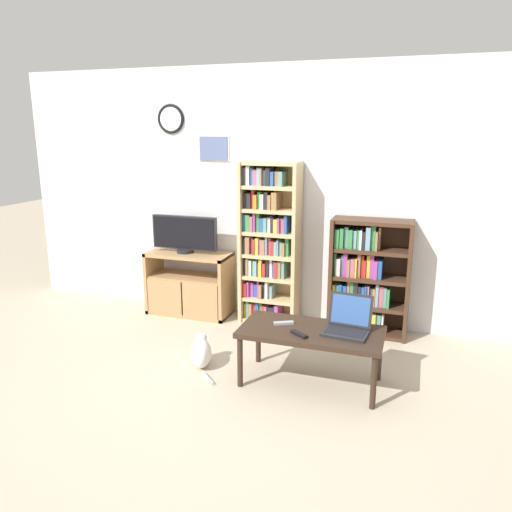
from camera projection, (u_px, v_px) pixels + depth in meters
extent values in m
plane|color=#BCAD93|center=(202.00, 392.00, 3.84)|extent=(18.00, 18.00, 0.00)
cube|color=silver|center=(271.00, 196.00, 5.17)|extent=(5.81, 0.06, 2.60)
torus|color=black|center=(171.00, 119.00, 5.28)|extent=(0.31, 0.03, 0.31)
cylinder|color=white|center=(171.00, 119.00, 5.28)|extent=(0.25, 0.02, 0.25)
cube|color=silver|center=(214.00, 148.00, 5.21)|extent=(0.34, 0.01, 0.27)
cube|color=slate|center=(214.00, 148.00, 5.20)|extent=(0.31, 0.02, 0.24)
cube|color=tan|center=(154.00, 279.00, 5.57)|extent=(0.04, 0.40, 0.68)
cube|color=tan|center=(227.00, 287.00, 5.30)|extent=(0.04, 0.40, 0.68)
cube|color=tan|center=(189.00, 254.00, 5.35)|extent=(0.91, 0.40, 0.04)
cube|color=tan|center=(191.00, 311.00, 5.51)|extent=(0.91, 0.40, 0.04)
cube|color=tan|center=(190.00, 277.00, 5.42)|extent=(0.83, 0.37, 0.04)
cube|color=tan|center=(165.00, 297.00, 5.35)|extent=(0.40, 0.02, 0.37)
cube|color=tan|center=(200.00, 301.00, 5.22)|extent=(0.40, 0.02, 0.37)
cylinder|color=black|center=(185.00, 251.00, 5.35)|extent=(0.18, 0.18, 0.04)
cube|color=black|center=(185.00, 233.00, 5.30)|extent=(0.73, 0.05, 0.36)
cube|color=black|center=(183.00, 233.00, 5.28)|extent=(0.70, 0.01, 0.32)
cube|color=tan|center=(244.00, 242.00, 5.17)|extent=(0.04, 0.30, 1.66)
cube|color=tan|center=(297.00, 246.00, 4.99)|extent=(0.04, 0.30, 1.66)
cube|color=tan|center=(274.00, 241.00, 5.21)|extent=(0.60, 0.02, 1.66)
cube|color=tan|center=(269.00, 319.00, 5.28)|extent=(0.53, 0.27, 0.04)
cube|color=tan|center=(269.00, 298.00, 5.22)|extent=(0.53, 0.27, 0.04)
cube|color=tan|center=(270.00, 277.00, 5.17)|extent=(0.53, 0.27, 0.04)
cube|color=tan|center=(270.00, 255.00, 5.11)|extent=(0.53, 0.27, 0.04)
cube|color=tan|center=(270.00, 233.00, 5.05)|extent=(0.53, 0.27, 0.04)
cube|color=tan|center=(270.00, 210.00, 5.00)|extent=(0.53, 0.27, 0.04)
cube|color=tan|center=(270.00, 187.00, 4.94)|extent=(0.53, 0.27, 0.04)
cube|color=tan|center=(270.00, 163.00, 4.88)|extent=(0.53, 0.27, 0.04)
cube|color=gold|center=(248.00, 308.00, 5.35)|extent=(0.02, 0.19, 0.14)
cube|color=#5B9389|center=(250.00, 307.00, 5.34)|extent=(0.02, 0.21, 0.17)
cube|color=#93704C|center=(253.00, 308.00, 5.33)|extent=(0.03, 0.22, 0.16)
cube|color=red|center=(256.00, 308.00, 5.32)|extent=(0.03, 0.19, 0.15)
cube|color=#2856A8|center=(260.00, 308.00, 5.30)|extent=(0.04, 0.21, 0.17)
cube|color=#388947|center=(263.00, 308.00, 5.30)|extent=(0.03, 0.19, 0.17)
cube|color=red|center=(266.00, 310.00, 5.29)|extent=(0.03, 0.21, 0.15)
cube|color=#B75B70|center=(268.00, 310.00, 5.27)|extent=(0.02, 0.23, 0.15)
cube|color=#232328|center=(272.00, 311.00, 5.26)|extent=(0.04, 0.22, 0.14)
cube|color=#232328|center=(275.00, 311.00, 5.24)|extent=(0.03, 0.24, 0.15)
cube|color=#9E4293|center=(279.00, 311.00, 5.23)|extent=(0.04, 0.24, 0.17)
cube|color=red|center=(248.00, 287.00, 5.28)|extent=(0.03, 0.24, 0.15)
cube|color=#9E4293|center=(251.00, 287.00, 5.27)|extent=(0.02, 0.22, 0.16)
cube|color=#9E4293|center=(254.00, 287.00, 5.27)|extent=(0.04, 0.19, 0.15)
cube|color=#2856A8|center=(258.00, 288.00, 5.26)|extent=(0.03, 0.19, 0.14)
cube|color=#9E4293|center=(261.00, 287.00, 5.24)|extent=(0.02, 0.21, 0.18)
cube|color=#93704C|center=(263.00, 289.00, 5.23)|extent=(0.03, 0.24, 0.14)
cube|color=#232328|center=(266.00, 289.00, 5.23)|extent=(0.02, 0.20, 0.15)
cube|color=white|center=(269.00, 288.00, 5.21)|extent=(0.03, 0.22, 0.18)
cube|color=#759EB7|center=(273.00, 290.00, 5.21)|extent=(0.04, 0.19, 0.14)
cube|color=#232328|center=(248.00, 265.00, 5.23)|extent=(0.03, 0.20, 0.16)
cube|color=#93704C|center=(250.00, 265.00, 5.21)|extent=(0.02, 0.23, 0.18)
cube|color=white|center=(253.00, 266.00, 5.21)|extent=(0.03, 0.22, 0.17)
cube|color=#388947|center=(256.00, 266.00, 5.21)|extent=(0.02, 0.21, 0.16)
cube|color=#759EB7|center=(258.00, 266.00, 5.19)|extent=(0.03, 0.24, 0.17)
cube|color=#93704C|center=(261.00, 267.00, 5.19)|extent=(0.02, 0.21, 0.14)
cube|color=gold|center=(263.00, 266.00, 5.17)|extent=(0.03, 0.23, 0.19)
cube|color=red|center=(267.00, 268.00, 5.17)|extent=(0.03, 0.22, 0.14)
cube|color=#232328|center=(270.00, 266.00, 5.15)|extent=(0.04, 0.20, 0.18)
cube|color=white|center=(273.00, 266.00, 5.14)|extent=(0.03, 0.20, 0.19)
cube|color=#2856A8|center=(276.00, 267.00, 5.14)|extent=(0.02, 0.20, 0.17)
cube|color=red|center=(278.00, 268.00, 5.12)|extent=(0.04, 0.24, 0.17)
cube|color=#93704C|center=(282.00, 268.00, 5.11)|extent=(0.03, 0.23, 0.17)
cube|color=#5B9389|center=(285.00, 268.00, 5.10)|extent=(0.03, 0.22, 0.19)
cube|color=#232328|center=(247.00, 244.00, 5.17)|extent=(0.03, 0.23, 0.16)
cube|color=#93704C|center=(251.00, 244.00, 5.15)|extent=(0.04, 0.24, 0.18)
cube|color=#9E4293|center=(255.00, 244.00, 5.15)|extent=(0.02, 0.19, 0.17)
cube|color=red|center=(257.00, 245.00, 5.14)|extent=(0.03, 0.24, 0.16)
cube|color=gold|center=(260.00, 244.00, 5.12)|extent=(0.03, 0.24, 0.17)
cube|color=#9E4293|center=(263.00, 245.00, 5.12)|extent=(0.02, 0.23, 0.16)
cube|color=#93704C|center=(266.00, 246.00, 5.11)|extent=(0.04, 0.24, 0.16)
cube|color=#759EB7|center=(269.00, 244.00, 5.10)|extent=(0.02, 0.22, 0.19)
cube|color=#B75B70|center=(272.00, 245.00, 5.10)|extent=(0.03, 0.19, 0.17)
cube|color=red|center=(275.00, 247.00, 5.08)|extent=(0.04, 0.21, 0.15)
cube|color=#759EB7|center=(278.00, 247.00, 5.07)|extent=(0.02, 0.22, 0.14)
cube|color=#5B9389|center=(280.00, 246.00, 5.06)|extent=(0.02, 0.22, 0.16)
cube|color=#759EB7|center=(282.00, 247.00, 5.06)|extent=(0.02, 0.19, 0.14)
cube|color=#93704C|center=(285.00, 248.00, 5.05)|extent=(0.04, 0.22, 0.14)
cube|color=#388947|center=(289.00, 246.00, 5.04)|extent=(0.03, 0.19, 0.19)
cube|color=#2856A8|center=(248.00, 221.00, 5.12)|extent=(0.03, 0.21, 0.17)
cube|color=#388947|center=(251.00, 222.00, 5.10)|extent=(0.04, 0.23, 0.17)
cube|color=#B75B70|center=(254.00, 223.00, 5.09)|extent=(0.03, 0.23, 0.15)
cube|color=#9E4293|center=(257.00, 221.00, 5.08)|extent=(0.02, 0.22, 0.19)
cube|color=#388947|center=(260.00, 221.00, 5.07)|extent=(0.03, 0.20, 0.19)
cube|color=#2856A8|center=(264.00, 224.00, 5.07)|extent=(0.04, 0.21, 0.14)
cube|color=#5B9389|center=(268.00, 224.00, 5.05)|extent=(0.03, 0.21, 0.14)
cube|color=white|center=(271.00, 224.00, 5.05)|extent=(0.04, 0.19, 0.15)
cube|color=#232328|center=(275.00, 224.00, 5.03)|extent=(0.03, 0.21, 0.15)
cube|color=gold|center=(278.00, 225.00, 5.01)|extent=(0.04, 0.23, 0.14)
cube|color=#9E4293|center=(281.00, 224.00, 5.00)|extent=(0.02, 0.23, 0.15)
cube|color=#B75B70|center=(284.00, 224.00, 5.00)|extent=(0.04, 0.20, 0.15)
cube|color=#2856A8|center=(288.00, 223.00, 4.98)|extent=(0.03, 0.22, 0.18)
cube|color=#232328|center=(248.00, 200.00, 5.06)|extent=(0.04, 0.20, 0.15)
cube|color=#232328|center=(252.00, 200.00, 5.04)|extent=(0.04, 0.22, 0.15)
cube|color=red|center=(255.00, 198.00, 5.03)|extent=(0.03, 0.19, 0.18)
cube|color=orange|center=(258.00, 201.00, 5.02)|extent=(0.03, 0.23, 0.14)
cube|color=#388947|center=(262.00, 200.00, 5.01)|extent=(0.04, 0.20, 0.17)
cube|color=white|center=(265.00, 201.00, 4.99)|extent=(0.04, 0.24, 0.15)
cube|color=#232328|center=(269.00, 200.00, 4.98)|extent=(0.03, 0.23, 0.17)
cube|color=#93704C|center=(272.00, 201.00, 4.97)|extent=(0.03, 0.24, 0.14)
cube|color=orange|center=(275.00, 200.00, 4.96)|extent=(0.02, 0.23, 0.17)
cube|color=#93704C|center=(278.00, 200.00, 4.95)|extent=(0.04, 0.24, 0.17)
cube|color=#232328|center=(247.00, 176.00, 4.99)|extent=(0.03, 0.24, 0.17)
cube|color=white|center=(251.00, 175.00, 4.98)|extent=(0.03, 0.22, 0.19)
cube|color=#2856A8|center=(254.00, 176.00, 4.98)|extent=(0.03, 0.20, 0.17)
cube|color=#B75B70|center=(258.00, 177.00, 4.97)|extent=(0.04, 0.20, 0.16)
cube|color=#759EB7|center=(261.00, 176.00, 4.95)|extent=(0.03, 0.22, 0.17)
cube|color=#93704C|center=(264.00, 176.00, 4.94)|extent=(0.02, 0.24, 0.17)
cube|color=#759EB7|center=(267.00, 177.00, 4.95)|extent=(0.03, 0.19, 0.15)
cube|color=#232328|center=(270.00, 176.00, 4.92)|extent=(0.04, 0.22, 0.17)
cube|color=#2856A8|center=(275.00, 178.00, 4.91)|extent=(0.03, 0.22, 0.14)
cube|color=#93704C|center=(279.00, 178.00, 4.91)|extent=(0.04, 0.19, 0.14)
cube|color=#5B9389|center=(283.00, 178.00, 4.89)|extent=(0.04, 0.23, 0.14)
cube|color=#472D1E|center=(333.00, 275.00, 4.94)|extent=(0.04, 0.32, 1.14)
cube|color=#472D1E|center=(408.00, 281.00, 4.71)|extent=(0.04, 0.32, 1.14)
cube|color=#472D1E|center=(371.00, 274.00, 4.96)|extent=(0.76, 0.02, 1.14)
cube|color=#472D1E|center=(367.00, 331.00, 4.96)|extent=(0.69, 0.28, 0.04)
cube|color=#472D1E|center=(368.00, 305.00, 4.89)|extent=(0.69, 0.28, 0.04)
cube|color=#472D1E|center=(370.00, 278.00, 4.83)|extent=(0.69, 0.28, 0.04)
cube|color=#472D1E|center=(371.00, 250.00, 4.76)|extent=(0.69, 0.28, 0.04)
cube|color=#472D1E|center=(373.00, 222.00, 4.69)|extent=(0.69, 0.28, 0.04)
cube|color=#93704C|center=(336.00, 315.00, 5.04)|extent=(0.04, 0.22, 0.22)
cube|color=#232328|center=(339.00, 315.00, 5.03)|extent=(0.02, 0.24, 0.22)
cube|color=#388947|center=(342.00, 315.00, 5.02)|extent=(0.03, 0.21, 0.23)
cube|color=#232328|center=(345.00, 317.00, 5.01)|extent=(0.03, 0.24, 0.21)
cube|color=orange|center=(349.00, 318.00, 5.01)|extent=(0.04, 0.20, 0.18)
cube|color=#388947|center=(353.00, 318.00, 4.99)|extent=(0.02, 0.21, 0.20)
cube|color=orange|center=(356.00, 319.00, 4.97)|extent=(0.03, 0.25, 0.20)
cube|color=white|center=(360.00, 319.00, 4.97)|extent=(0.04, 0.24, 0.19)
cube|color=#759EB7|center=(364.00, 321.00, 4.96)|extent=(0.03, 0.23, 0.17)
cube|color=gold|center=(368.00, 321.00, 4.95)|extent=(0.03, 0.22, 0.17)
cube|color=#5B9389|center=(371.00, 321.00, 4.94)|extent=(0.02, 0.21, 0.17)
cube|color=gold|center=(374.00, 321.00, 4.92)|extent=(0.04, 0.25, 0.20)
cube|color=#5B9389|center=(379.00, 321.00, 4.91)|extent=(0.04, 0.23, 0.20)
cube|color=white|center=(383.00, 321.00, 4.90)|extent=(0.02, 0.21, 0.20)
cube|color=gold|center=(335.00, 291.00, 4.97)|extent=(0.02, 0.25, 0.18)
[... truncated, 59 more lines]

